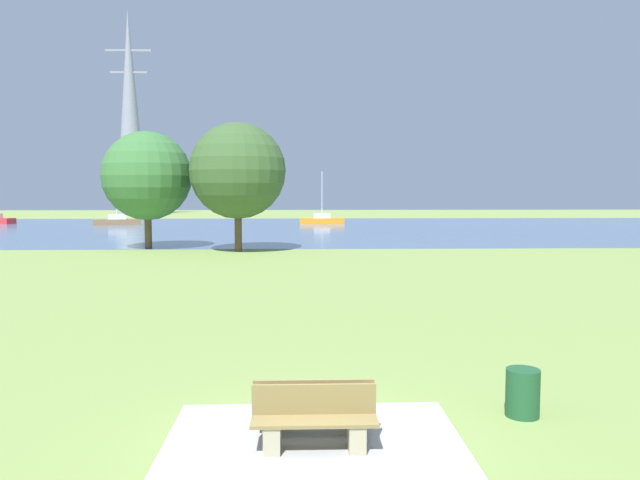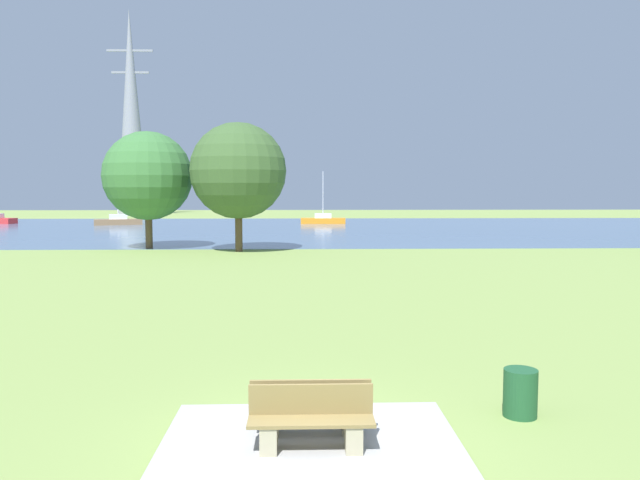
# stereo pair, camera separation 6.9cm
# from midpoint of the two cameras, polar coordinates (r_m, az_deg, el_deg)

# --- Properties ---
(ground_plane) EXTENTS (160.00, 160.00, 0.00)m
(ground_plane) POSITION_cam_midpoint_polar(r_m,az_deg,el_deg) (31.08, -1.57, -2.29)
(ground_plane) COLOR #7F994C
(concrete_pad) EXTENTS (4.40, 3.20, 0.10)m
(concrete_pad) POSITION_cam_midpoint_polar(r_m,az_deg,el_deg) (9.61, -0.78, -18.27)
(concrete_pad) COLOR #A7A7A7
(concrete_pad) RESTS_ON ground
(bench_facing_water) EXTENTS (1.80, 0.48, 0.89)m
(bench_facing_water) POSITION_cam_midpoint_polar(r_m,az_deg,el_deg) (9.71, -0.81, -15.37)
(bench_facing_water) COLOR tan
(bench_facing_water) RESTS_ON concrete_pad
(bench_facing_inland) EXTENTS (1.80, 0.48, 0.89)m
(bench_facing_inland) POSITION_cam_midpoint_polar(r_m,az_deg,el_deg) (9.20, -0.75, -16.52)
(bench_facing_inland) COLOR tan
(bench_facing_inland) RESTS_ON concrete_pad
(litter_bin) EXTENTS (0.56, 0.56, 0.80)m
(litter_bin) POSITION_cam_midpoint_polar(r_m,az_deg,el_deg) (11.19, 17.96, -13.21)
(litter_bin) COLOR #1E512D
(litter_bin) RESTS_ON ground
(water_surface) EXTENTS (140.00, 40.00, 0.02)m
(water_surface) POSITION_cam_midpoint_polar(r_m,az_deg,el_deg) (58.97, -1.73, 1.05)
(water_surface) COLOR slate
(water_surface) RESTS_ON ground
(sailboat_orange) EXTENTS (4.83, 1.59, 5.65)m
(sailboat_orange) POSITION_cam_midpoint_polar(r_m,az_deg,el_deg) (67.21, 0.15, 1.88)
(sailboat_orange) COLOR orange
(sailboat_orange) RESTS_ON water_surface
(sailboat_brown) EXTENTS (5.03, 2.89, 6.33)m
(sailboat_brown) POSITION_cam_midpoint_polar(r_m,az_deg,el_deg) (68.24, -18.18, 1.69)
(sailboat_brown) COLOR brown
(sailboat_brown) RESTS_ON water_surface
(tree_east_near) EXTENTS (5.58, 5.58, 7.40)m
(tree_east_near) POSITION_cam_midpoint_polar(r_m,az_deg,el_deg) (40.61, -15.67, 5.69)
(tree_east_near) COLOR brown
(tree_east_near) RESTS_ON ground
(tree_mid_shore) EXTENTS (5.79, 5.79, 7.77)m
(tree_mid_shore) POSITION_cam_midpoint_polar(r_m,az_deg,el_deg) (37.75, -7.64, 6.32)
(tree_mid_shore) COLOR brown
(tree_mid_shore) RESTS_ON ground
(electricity_pylon) EXTENTS (6.40, 4.40, 28.79)m
(electricity_pylon) POSITION_cam_midpoint_polar(r_m,az_deg,el_deg) (92.91, -17.09, 11.09)
(electricity_pylon) COLOR gray
(electricity_pylon) RESTS_ON ground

